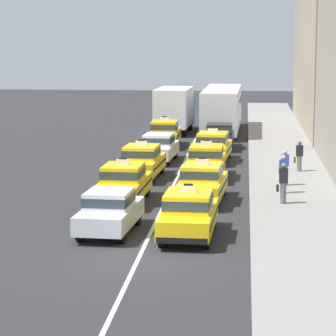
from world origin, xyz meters
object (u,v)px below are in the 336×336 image
object	(u,v)px
sedan_left_nearest	(109,210)
box_truck_left_sixth	(175,108)
taxi_left_third	(142,161)
pedestrian_by_storefront	(283,174)
sedan_right_fifth	(219,135)
pedestrian_mid_block	(285,168)
taxi_right_second	(202,182)
pedestrian_trailing	(299,156)
sedan_left_fourth	(159,147)
taxi_right_fourth	(213,146)
taxi_right_nearest	(188,213)
taxi_left_fifth	(165,133)
pedestrian_near_crosswalk	(283,183)
taxi_left_second	(124,183)
bus_right_sixth	(222,108)
taxi_right_third	(206,161)

from	to	relation	value
sedan_left_nearest	box_truck_left_sixth	distance (m)	31.38
taxi_left_third	pedestrian_by_storefront	distance (m)	7.96
sedan_right_fifth	pedestrian_mid_block	world-z (taller)	pedestrian_mid_block
taxi_right_second	pedestrian_trailing	distance (m)	8.98
sedan_left_nearest	box_truck_left_sixth	world-z (taller)	box_truck_left_sixth
sedan_left_nearest	pedestrian_by_storefront	size ratio (longest dim) A/B	2.58
sedan_left_fourth	pedestrian_mid_block	size ratio (longest dim) A/B	2.64
box_truck_left_sixth	taxi_right_fourth	bearing A→B (deg)	-76.69
pedestrian_mid_block	taxi_left_third	bearing A→B (deg)	162.76
taxi_right_nearest	taxi_left_fifth	bearing A→B (deg)	97.45
taxi_left_third	taxi_right_second	xyz separation A→B (m)	(3.31, -5.75, 0.00)
pedestrian_near_crosswalk	taxi_left_second	bearing A→B (deg)	177.38
sedan_right_fifth	pedestrian_near_crosswalk	size ratio (longest dim) A/B	2.52
sedan_left_fourth	taxi_left_fifth	xyz separation A→B (m)	(-0.27, 6.37, 0.03)
taxi_left_second	pedestrian_near_crosswalk	bearing A→B (deg)	-2.62
taxi_left_second	taxi_left_third	world-z (taller)	same
sedan_right_fifth	taxi_left_fifth	bearing A→B (deg)	169.80
taxi_right_fourth	taxi_right_second	bearing A→B (deg)	-89.99
taxi_left_third	sedan_right_fifth	distance (m)	11.82
taxi_right_nearest	taxi_right_fourth	bearing A→B (deg)	89.50
box_truck_left_sixth	bus_right_sixth	xyz separation A→B (m)	(3.39, 0.14, 0.04)
bus_right_sixth	pedestrian_by_storefront	world-z (taller)	bus_right_sixth
box_truck_left_sixth	taxi_left_fifth	bearing A→B (deg)	-90.19
pedestrian_near_crosswalk	bus_right_sixth	bearing A→B (deg)	97.13
taxi_left_second	box_truck_left_sixth	distance (m)	25.84
sedan_left_fourth	pedestrian_by_storefront	size ratio (longest dim) A/B	2.57
taxi_right_fourth	bus_right_sixth	distance (m)	14.01
taxi_right_fourth	sedan_right_fifth	world-z (taller)	taxi_right_fourth
taxi_left_third	taxi_right_second	size ratio (longest dim) A/B	1.00
taxi_right_third	bus_right_sixth	size ratio (longest dim) A/B	0.41
sedan_left_fourth	taxi_right_third	size ratio (longest dim) A/B	0.96
box_truck_left_sixth	bus_right_sixth	distance (m)	3.39
sedan_left_nearest	taxi_left_second	size ratio (longest dim) A/B	0.95
sedan_left_fourth	pedestrian_trailing	world-z (taller)	pedestrian_trailing
pedestrian_mid_block	pedestrian_trailing	xyz separation A→B (m)	(0.92, 4.13, -0.05)
taxi_right_fourth	taxi_left_third	bearing A→B (deg)	-119.55
taxi_right_third	pedestrian_by_storefront	distance (m)	5.71
taxi_left_third	taxi_right_fourth	distance (m)	6.71
taxi_right_fourth	pedestrian_by_storefront	xyz separation A→B (m)	(3.50, -9.96, 0.14)
taxi_left_third	taxi_left_second	bearing A→B (deg)	-90.24
box_truck_left_sixth	taxi_right_second	xyz separation A→B (m)	(3.28, -25.43, -0.90)
sedan_left_nearest	pedestrian_by_storefront	xyz separation A→B (m)	(6.55, 7.56, 0.17)
taxi_left_fifth	taxi_right_fourth	distance (m)	6.91
taxi_right_second	taxi_right_fourth	size ratio (longest dim) A/B	1.00
box_truck_left_sixth	pedestrian_by_storefront	bearing A→B (deg)	-74.11
bus_right_sixth	pedestrian_trailing	size ratio (longest dim) A/B	7.18
taxi_left_fifth	bus_right_sixth	xyz separation A→B (m)	(3.42, 7.90, 0.94)
sedan_left_nearest	taxi_left_fifth	xyz separation A→B (m)	(-0.25, 23.60, 0.03)
sedan_left_nearest	taxi_right_second	bearing A→B (deg)	62.80
box_truck_left_sixth	sedan_right_fifth	bearing A→B (deg)	-67.46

